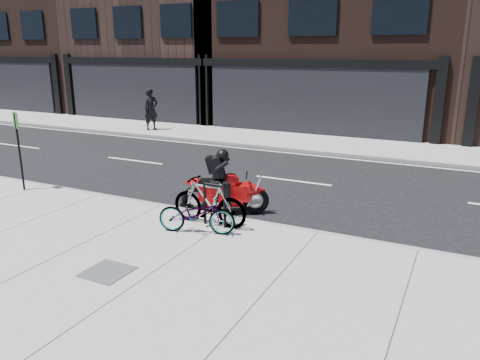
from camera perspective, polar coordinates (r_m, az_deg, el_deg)
The scene contains 12 objects.
ground at distance 12.45m, azimuth 3.31°, elevation -2.33°, with size 120.00×120.00×0.00m, color black.
sidewalk_near at distance 8.38m, azimuth -10.48°, elevation -11.35°, with size 60.00×6.00×0.13m, color gray.
sidewalk_far at distance 19.59m, azimuth 12.26°, elevation 4.17°, with size 60.00×3.50×0.13m, color gray.
building_west at distance 36.90m, azimuth -21.17°, elevation 19.16°, with size 10.00×10.00×13.50m, color black.
building_midwest at distance 30.43m, azimuth -7.26°, elevation 19.58°, with size 10.00×10.00×12.00m, color black.
bike_rack at distance 10.06m, azimuth -3.10°, elevation -2.59°, with size 0.57×0.08×0.95m.
bicycle_front at distance 9.75m, azimuth -5.30°, elevation -4.07°, with size 0.57×1.63×0.86m, color gray.
bicycle_rear at distance 10.14m, azimuth -3.78°, elevation -2.60°, with size 0.51×1.79×1.08m, color gray.
motorcycle at distance 11.19m, azimuth -1.39°, elevation -0.92°, with size 2.00×1.10×1.59m.
pedestrian at distance 22.79m, azimuth -10.80°, elevation 8.47°, with size 0.71×0.47×1.95m, color black.
utility_grate at distance 8.52m, azimuth -15.88°, elevation -10.70°, with size 0.75×0.75×0.01m, color #525355.
sign_post at distance 13.82m, azimuth -25.39°, elevation 3.96°, with size 0.28×0.11×2.12m.
Camera 1 is at (4.59, -10.92, 3.83)m, focal length 35.00 mm.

